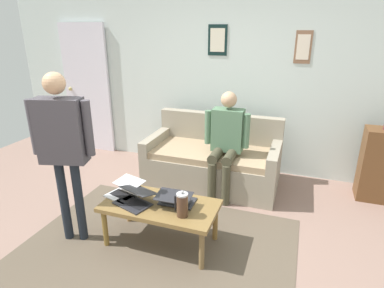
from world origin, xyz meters
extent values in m
plane|color=#8E6F63|center=(0.00, 0.00, 0.00)|extent=(7.68, 7.68, 0.00)
cube|color=brown|center=(0.13, -0.04, 0.00)|extent=(2.54, 1.86, 0.01)
cube|color=silver|center=(0.00, -2.20, 1.35)|extent=(7.04, 0.10, 2.70)
cube|color=black|center=(0.15, -2.15, 1.82)|extent=(0.26, 0.02, 0.40)
cube|color=beige|center=(0.15, -2.14, 1.82)|extent=(0.20, 0.00, 0.30)
cube|color=brown|center=(-0.95, -2.15, 1.75)|extent=(0.20, 0.02, 0.40)
cube|color=beige|center=(-0.95, -2.14, 1.75)|extent=(0.15, 0.00, 0.30)
cube|color=silver|center=(2.32, -2.11, 1.02)|extent=(0.82, 0.05, 2.05)
sphere|color=tan|center=(2.63, -2.07, 1.02)|extent=(0.06, 0.06, 0.06)
cube|color=gray|center=(0.01, -1.50, 0.21)|extent=(1.70, 0.87, 0.42)
cube|color=tan|center=(0.01, -1.48, 0.46)|extent=(1.46, 0.79, 0.08)
cube|color=gray|center=(0.01, -1.87, 0.65)|extent=(1.70, 0.14, 0.46)
cube|color=gray|center=(-0.78, -1.50, 0.52)|extent=(0.12, 0.87, 0.20)
cube|color=gray|center=(0.80, -1.50, 0.52)|extent=(0.12, 0.87, 0.20)
cube|color=olive|center=(0.13, -0.14, 0.41)|extent=(1.08, 0.55, 0.04)
cylinder|color=olive|center=(-0.35, 0.08, 0.19)|extent=(0.05, 0.05, 0.39)
cylinder|color=olive|center=(0.61, 0.08, 0.19)|extent=(0.05, 0.05, 0.39)
cylinder|color=olive|center=(-0.35, -0.36, 0.19)|extent=(0.05, 0.05, 0.39)
cylinder|color=olive|center=(0.61, -0.36, 0.19)|extent=(0.05, 0.05, 0.39)
cube|color=#28282D|center=(-0.01, -0.23, 0.43)|extent=(0.33, 0.23, 0.01)
cube|color=black|center=(-0.01, -0.21, 0.44)|extent=(0.28, 0.14, 0.00)
cube|color=#28282D|center=(-0.02, -0.13, 0.54)|extent=(0.33, 0.22, 0.03)
cube|color=#ACD8DF|center=(-0.02, -0.13, 0.54)|extent=(0.30, 0.20, 0.02)
cube|color=#28282D|center=(0.37, -0.05, 0.43)|extent=(0.39, 0.32, 0.01)
cube|color=black|center=(0.36, -0.06, 0.44)|extent=(0.31, 0.21, 0.00)
cube|color=#28282D|center=(0.34, -0.12, 0.54)|extent=(0.38, 0.30, 0.06)
cube|color=#1A2A28|center=(0.34, -0.12, 0.54)|extent=(0.34, 0.27, 0.05)
cube|color=silver|center=(0.55, -0.14, 0.43)|extent=(0.33, 0.28, 0.01)
cube|color=black|center=(0.54, -0.15, 0.44)|extent=(0.26, 0.19, 0.00)
cube|color=silver|center=(0.52, -0.25, 0.54)|extent=(0.33, 0.27, 0.03)
cube|color=white|center=(0.52, -0.25, 0.54)|extent=(0.30, 0.24, 0.03)
cylinder|color=#4C3323|center=(-0.14, -0.02, 0.53)|extent=(0.10, 0.10, 0.20)
cylinder|color=#B7B7BC|center=(-0.14, -0.02, 0.64)|extent=(0.10, 0.10, 0.02)
sphere|color=#B2B2B7|center=(-0.14, -0.02, 0.66)|extent=(0.03, 0.03, 0.03)
cube|color=black|center=(-0.07, -0.02, 0.54)|extent=(0.01, 0.01, 0.14)
cube|color=brown|center=(-1.97, -1.79, 0.44)|extent=(0.42, 0.32, 0.88)
cylinder|color=#1D242D|center=(1.03, 0.10, 0.42)|extent=(0.08, 0.08, 0.83)
cylinder|color=#1D242D|center=(0.89, 0.06, 0.42)|extent=(0.08, 0.08, 0.83)
cube|color=#49454C|center=(0.96, 0.08, 1.13)|extent=(0.45, 0.28, 0.59)
cylinder|color=#49454C|center=(1.20, 0.15, 1.16)|extent=(0.10, 0.10, 0.50)
cylinder|color=#49454C|center=(0.72, 0.02, 1.16)|extent=(0.10, 0.10, 0.50)
sphere|color=tan|center=(0.96, 0.08, 1.55)|extent=(0.19, 0.19, 0.19)
cylinder|color=#45422F|center=(-0.29, -1.04, 0.25)|extent=(0.10, 0.10, 0.50)
cylinder|color=#45422F|center=(-0.12, -1.04, 0.25)|extent=(0.10, 0.10, 0.50)
cylinder|color=#45422F|center=(-0.29, -1.22, 0.55)|extent=(0.12, 0.40, 0.12)
cylinder|color=#45422F|center=(-0.12, -1.22, 0.55)|extent=(0.12, 0.40, 0.12)
cube|color=#567B5C|center=(-0.20, -1.40, 0.81)|extent=(0.37, 0.20, 0.52)
cylinder|color=#567B5C|center=(-0.44, -1.35, 0.84)|extent=(0.08, 0.08, 0.42)
cylinder|color=#567B5C|center=(0.03, -1.35, 0.84)|extent=(0.08, 0.08, 0.42)
sphere|color=tan|center=(-0.20, -1.40, 1.19)|extent=(0.19, 0.19, 0.19)
camera|label=1|loc=(-1.02, 2.24, 2.00)|focal=29.95mm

